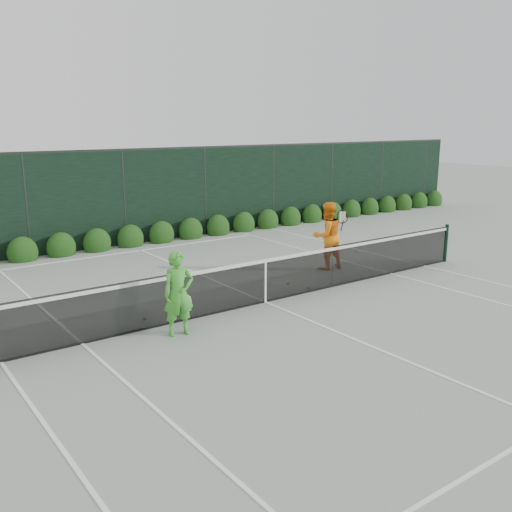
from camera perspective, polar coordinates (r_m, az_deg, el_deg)
ground at (r=12.62m, az=0.93°, el=-4.65°), size 80.00×80.00×0.00m
tennis_net at (r=12.45m, az=0.85°, el=-2.35°), size 12.90×0.10×1.07m
player_woman at (r=10.63m, az=-7.74°, el=-3.76°), size 0.67×0.47×1.60m
player_man at (r=15.35m, az=7.13°, el=2.02°), size 0.96×0.79×1.82m
court_lines at (r=12.62m, az=0.93°, el=-4.63°), size 11.03×23.83×0.01m
windscreen_fence at (r=10.26m, az=10.11°, el=-0.32°), size 32.00×21.07×3.06m
hedge_row at (r=18.59m, az=-12.44°, el=1.67°), size 31.66×0.65×0.94m
tennis_balls at (r=13.03m, az=-0.32°, el=-3.92°), size 4.18×0.64×0.07m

